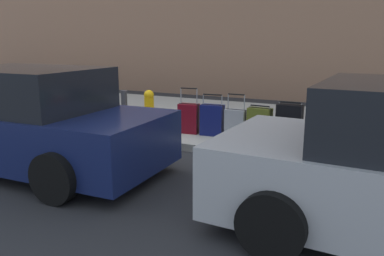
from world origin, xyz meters
TOP-DOWN VIEW (x-y plane):
  - ground_plane at (0.00, 0.00)m, footprint 40.00×40.00m
  - sidewalk_curb at (0.00, -2.50)m, footprint 18.00×5.00m
  - suitcase_teal_0 at (-4.19, -0.82)m, footprint 0.43×0.25m
  - suitcase_red_1 at (-3.72, -0.81)m, footprint 0.40×0.19m
  - suitcase_black_2 at (-3.23, -0.88)m, footprint 0.45×0.24m
  - suitcase_olive_3 at (-2.72, -0.75)m, footprint 0.43×0.26m
  - suitcase_silver_4 at (-2.25, -0.80)m, footprint 0.39×0.22m
  - suitcase_navy_5 at (-1.78, -0.81)m, footprint 0.45×0.27m
  - suitcase_maroon_6 at (-1.29, -0.79)m, footprint 0.41×0.27m
  - fire_hydrant at (-0.35, -0.82)m, footprint 0.39×0.21m
  - bollard_post at (0.17, -0.67)m, footprint 0.13×0.13m
  - parked_car_navy_1 at (0.15, 1.82)m, footprint 4.40×2.10m

SIDE VIEW (x-z plane):
  - ground_plane at x=0.00m, z-range 0.00..0.00m
  - sidewalk_curb at x=0.00m, z-range 0.00..0.14m
  - suitcase_red_1 at x=-3.72m, z-range -0.02..0.83m
  - suitcase_silver_4 at x=-2.25m, z-range -0.01..0.83m
  - suitcase_maroon_6 at x=-1.29m, z-range -0.02..0.88m
  - suitcase_navy_5 at x=-1.78m, z-range 0.04..0.84m
  - suitcase_teal_0 at x=-4.19m, z-range 0.11..0.76m
  - suitcase_olive_3 at x=-2.72m, z-range 0.11..0.78m
  - suitcase_black_2 at x=-3.23m, z-range 0.11..0.86m
  - bollard_post at x=0.17m, z-range 0.14..0.91m
  - fire_hydrant at x=-0.35m, z-range 0.16..0.95m
  - parked_car_navy_1 at x=0.15m, z-range -0.04..1.49m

